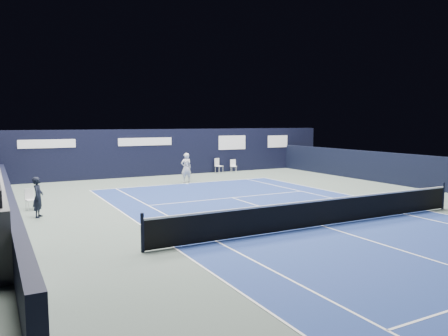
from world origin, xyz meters
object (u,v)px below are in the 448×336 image
at_px(folding_chair_back_b, 233,165).
at_px(line_judge_chair, 30,198).
at_px(tennis_net, 323,212).
at_px(tennis_player, 186,168).
at_px(folding_chair_back_a, 218,163).

distance_m(folding_chair_back_b, line_judge_chair, 15.99).
xyz_separation_m(tennis_net, tennis_player, (0.22, 12.35, 0.37)).
relative_size(folding_chair_back_a, folding_chair_back_b, 1.14).
bearing_deg(folding_chair_back_a, folding_chair_back_b, -27.38).
bearing_deg(folding_chair_back_b, tennis_net, -94.28).
distance_m(folding_chair_back_a, tennis_player, 5.29).
bearing_deg(folding_chair_back_b, tennis_player, -132.04).
bearing_deg(folding_chair_back_a, tennis_player, -158.48).
xyz_separation_m(folding_chair_back_a, folding_chair_back_b, (1.19, -0.15, -0.17)).
xyz_separation_m(folding_chair_back_b, line_judge_chair, (-13.96, -7.81, -0.03)).
bearing_deg(line_judge_chair, tennis_net, -56.13).
distance_m(tennis_net, tennis_player, 12.35).
relative_size(folding_chair_back_b, tennis_net, 0.07).
bearing_deg(tennis_net, folding_chair_back_b, 71.24).
bearing_deg(line_judge_chair, folding_chair_back_b, 15.70).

